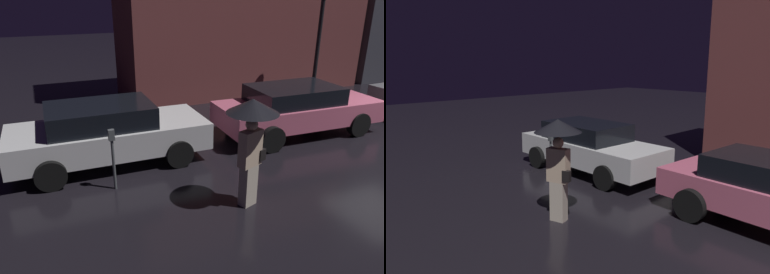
% 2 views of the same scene
% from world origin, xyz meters
% --- Properties ---
extents(parked_car_white, '(4.57, 2.00, 1.45)m').
position_xyz_m(parked_car_white, '(-7.71, 1.41, 0.76)').
color(parked_car_white, silver).
rests_on(parked_car_white, ground).
extents(pedestrian_with_umbrella, '(0.95, 0.95, 2.10)m').
position_xyz_m(pedestrian_with_umbrella, '(-5.64, -1.52, 1.59)').
color(pedestrian_with_umbrella, beige).
rests_on(pedestrian_with_umbrella, ground).
extents(parking_meter, '(0.12, 0.10, 1.31)m').
position_xyz_m(parking_meter, '(-7.86, 0.06, 0.81)').
color(parking_meter, '#4C5154').
rests_on(parking_meter, ground).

